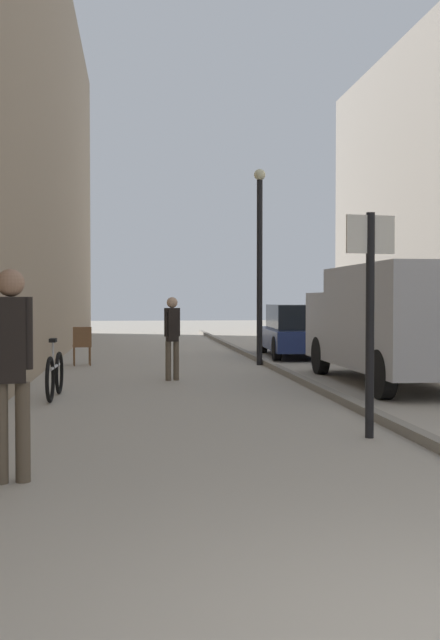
% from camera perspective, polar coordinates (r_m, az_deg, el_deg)
% --- Properties ---
extents(ground_plane, '(80.00, 80.00, 0.00)m').
position_cam_1_polar(ground_plane, '(14.89, -0.50, -4.55)').
color(ground_plane, '#A8A093').
extents(kerb_strip, '(0.16, 40.00, 0.12)m').
position_cam_1_polar(kerb_strip, '(15.14, 5.47, -4.23)').
color(kerb_strip, gray).
rests_on(kerb_strip, ground_plane).
extents(pedestrian_main_foreground, '(0.32, 0.23, 1.65)m').
position_cam_1_polar(pedestrian_main_foreground, '(14.39, -3.76, -0.97)').
color(pedestrian_main_foreground, brown).
rests_on(pedestrian_main_foreground, ground_plane).
extents(pedestrian_mid_block, '(0.37, 0.24, 1.87)m').
position_cam_1_polar(pedestrian_mid_block, '(6.61, -16.01, -2.99)').
color(pedestrian_mid_block, brown).
rests_on(pedestrian_mid_block, ground_plane).
extents(delivery_van, '(1.98, 5.60, 2.21)m').
position_cam_1_polar(delivery_van, '(14.07, 13.38, -0.06)').
color(delivery_van, '#B7B7BC').
rests_on(delivery_van, ground_plane).
extents(parked_car, '(2.02, 4.29, 1.45)m').
position_cam_1_polar(parked_car, '(20.60, 6.15, -0.86)').
color(parked_car, navy).
rests_on(parked_car, ground_plane).
extents(street_sign_post, '(0.60, 0.12, 2.60)m').
position_cam_1_polar(street_sign_post, '(8.57, 11.65, 1.20)').
color(street_sign_post, black).
rests_on(street_sign_post, ground_plane).
extents(lamp_post, '(0.28, 0.28, 4.76)m').
position_cam_1_polar(lamp_post, '(17.78, 3.12, 5.24)').
color(lamp_post, black).
rests_on(lamp_post, ground_plane).
extents(bicycle_leaning, '(0.12, 1.77, 0.98)m').
position_cam_1_polar(bicycle_leaning, '(12.13, -12.79, -4.20)').
color(bicycle_leaning, black).
rests_on(bicycle_leaning, ground_plane).
extents(cafe_chair_near_window, '(0.49, 0.49, 0.94)m').
position_cam_1_polar(cafe_chair_near_window, '(17.88, -10.74, -1.78)').
color(cafe_chair_near_window, brown).
rests_on(cafe_chair_near_window, ground_plane).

